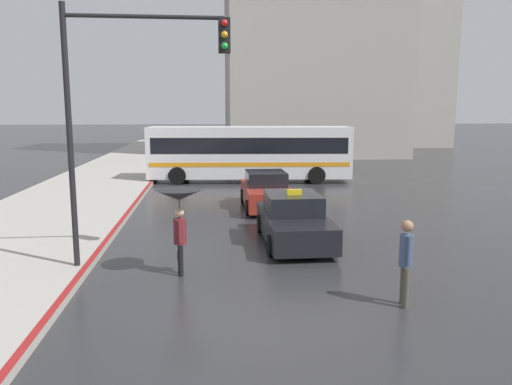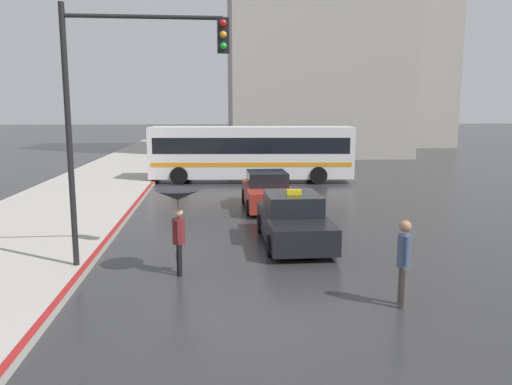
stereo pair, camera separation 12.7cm
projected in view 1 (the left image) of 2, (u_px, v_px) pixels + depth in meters
name	position (u px, v px, depth m)	size (l,w,h in m)	color
ground_plane	(269.00, 327.00, 9.20)	(300.00, 300.00, 0.00)	#2D2D30
taxi	(294.00, 221.00, 15.11)	(1.91, 4.41, 1.64)	black
sedan_red	(266.00, 191.00, 20.54)	(1.91, 4.40, 1.50)	#A52D23
city_bus	(249.00, 151.00, 28.23)	(11.45, 3.37, 3.10)	silver
pedestrian_with_umbrella	(179.00, 205.00, 11.91)	(1.11, 1.11, 2.10)	black
pedestrian_man	(406.00, 256.00, 10.06)	(0.30, 0.43, 1.80)	#4C473D
traffic_light	(130.00, 90.00, 11.80)	(3.91, 0.38, 6.42)	black
building_tower_far	(391.00, 47.00, 56.39)	(12.02, 8.60, 22.21)	#A39E93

